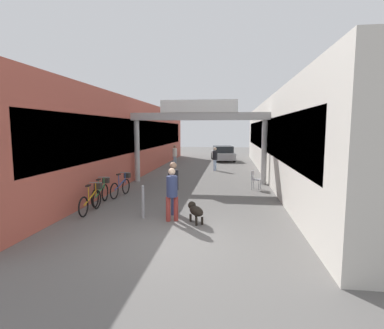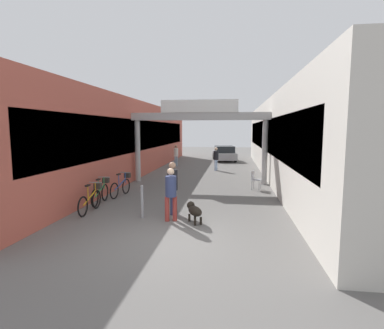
{
  "view_description": "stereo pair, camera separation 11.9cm",
  "coord_description": "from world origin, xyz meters",
  "px_view_note": "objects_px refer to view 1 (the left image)",
  "views": [
    {
      "loc": [
        1.62,
        -7.29,
        2.81
      ],
      "look_at": [
        0.0,
        5.42,
        1.3
      ],
      "focal_mm": 28.0,
      "sensor_mm": 36.0,
      "label": 1
    },
    {
      "loc": [
        1.74,
        -7.27,
        2.81
      ],
      "look_at": [
        0.0,
        5.42,
        1.3
      ],
      "focal_mm": 28.0,
      "sensor_mm": 36.0,
      "label": 2
    }
  ],
  "objects_px": {
    "bollard_post_metal": "(143,201)",
    "pedestrian_elderly_walking": "(175,154)",
    "cafe_chair_aluminium_nearer": "(255,178)",
    "bicycle_blue_third": "(122,186)",
    "parked_car_silver": "(223,153)",
    "bicycle_orange_nearest": "(92,199)",
    "bicycle_green_second": "(101,192)",
    "pedestrian_companion": "(173,184)",
    "dog_on_leash": "(195,210)",
    "pedestrian_carrying_crate": "(215,157)",
    "pedestrian_with_dog": "(172,191)"
  },
  "relations": [
    {
      "from": "pedestrian_carrying_crate",
      "to": "pedestrian_elderly_walking",
      "type": "distance_m",
      "value": 3.77
    },
    {
      "from": "cafe_chair_aluminium_nearer",
      "to": "bicycle_orange_nearest",
      "type": "bearing_deg",
      "value": -141.57
    },
    {
      "from": "pedestrian_with_dog",
      "to": "bicycle_green_second",
      "type": "bearing_deg",
      "value": 149.51
    },
    {
      "from": "parked_car_silver",
      "to": "bicycle_orange_nearest",
      "type": "bearing_deg",
      "value": -102.91
    },
    {
      "from": "bicycle_orange_nearest",
      "to": "bicycle_green_second",
      "type": "bearing_deg",
      "value": 98.97
    },
    {
      "from": "dog_on_leash",
      "to": "pedestrian_carrying_crate",
      "type": "bearing_deg",
      "value": 90.0
    },
    {
      "from": "pedestrian_companion",
      "to": "cafe_chair_aluminium_nearer",
      "type": "bearing_deg",
      "value": 56.34
    },
    {
      "from": "bicycle_orange_nearest",
      "to": "bollard_post_metal",
      "type": "xyz_separation_m",
      "value": [
        1.94,
        -0.47,
        0.1
      ]
    },
    {
      "from": "bicycle_orange_nearest",
      "to": "cafe_chair_aluminium_nearer",
      "type": "bearing_deg",
      "value": 38.43
    },
    {
      "from": "pedestrian_companion",
      "to": "pedestrian_carrying_crate",
      "type": "height_order",
      "value": "pedestrian_companion"
    },
    {
      "from": "pedestrian_with_dog",
      "to": "bollard_post_metal",
      "type": "height_order",
      "value": "pedestrian_with_dog"
    },
    {
      "from": "pedestrian_carrying_crate",
      "to": "cafe_chair_aluminium_nearer",
      "type": "xyz_separation_m",
      "value": [
        2.17,
        -6.26,
        -0.36
      ]
    },
    {
      "from": "pedestrian_companion",
      "to": "dog_on_leash",
      "type": "bearing_deg",
      "value": -44.76
    },
    {
      "from": "bollard_post_metal",
      "to": "pedestrian_companion",
      "type": "bearing_deg",
      "value": 33.19
    },
    {
      "from": "bicycle_green_second",
      "to": "cafe_chair_aluminium_nearer",
      "type": "distance_m",
      "value": 6.92
    },
    {
      "from": "pedestrian_carrying_crate",
      "to": "cafe_chair_aluminium_nearer",
      "type": "distance_m",
      "value": 6.64
    },
    {
      "from": "pedestrian_elderly_walking",
      "to": "bicycle_blue_third",
      "type": "distance_m",
      "value": 10.43
    },
    {
      "from": "bicycle_blue_third",
      "to": "pedestrian_carrying_crate",
      "type": "bearing_deg",
      "value": 67.21
    },
    {
      "from": "parked_car_silver",
      "to": "bicycle_green_second",
      "type": "bearing_deg",
      "value": -104.39
    },
    {
      "from": "pedestrian_carrying_crate",
      "to": "parked_car_silver",
      "type": "height_order",
      "value": "pedestrian_carrying_crate"
    },
    {
      "from": "pedestrian_elderly_walking",
      "to": "bicycle_blue_third",
      "type": "height_order",
      "value": "pedestrian_elderly_walking"
    },
    {
      "from": "bicycle_orange_nearest",
      "to": "parked_car_silver",
      "type": "xyz_separation_m",
      "value": [
        4.01,
        17.51,
        0.21
      ]
    },
    {
      "from": "dog_on_leash",
      "to": "bollard_post_metal",
      "type": "distance_m",
      "value": 1.73
    },
    {
      "from": "bicycle_green_second",
      "to": "bicycle_blue_third",
      "type": "bearing_deg",
      "value": 77.06
    },
    {
      "from": "pedestrian_carrying_crate",
      "to": "dog_on_leash",
      "type": "bearing_deg",
      "value": -90.0
    },
    {
      "from": "pedestrian_carrying_crate",
      "to": "bicycle_blue_third",
      "type": "distance_m",
      "value": 9.1
    },
    {
      "from": "bicycle_blue_third",
      "to": "parked_car_silver",
      "type": "xyz_separation_m",
      "value": [
        3.89,
        15.02,
        0.21
      ]
    },
    {
      "from": "dog_on_leash",
      "to": "bicycle_blue_third",
      "type": "distance_m",
      "value": 4.77
    },
    {
      "from": "pedestrian_elderly_walking",
      "to": "bicycle_green_second",
      "type": "bearing_deg",
      "value": -93.21
    },
    {
      "from": "pedestrian_elderly_walking",
      "to": "cafe_chair_aluminium_nearer",
      "type": "height_order",
      "value": "pedestrian_elderly_walking"
    },
    {
      "from": "pedestrian_companion",
      "to": "pedestrian_carrying_crate",
      "type": "relative_size",
      "value": 1.1
    },
    {
      "from": "pedestrian_with_dog",
      "to": "pedestrian_carrying_crate",
      "type": "distance_m",
      "value": 11.56
    },
    {
      "from": "pedestrian_with_dog",
      "to": "bicycle_green_second",
      "type": "xyz_separation_m",
      "value": [
        -3.1,
        1.83,
        -0.5
      ]
    },
    {
      "from": "pedestrian_elderly_walking",
      "to": "bollard_post_metal",
      "type": "bearing_deg",
      "value": -83.76
    },
    {
      "from": "bicycle_orange_nearest",
      "to": "parked_car_silver",
      "type": "bearing_deg",
      "value": 77.09
    },
    {
      "from": "pedestrian_elderly_walking",
      "to": "bollard_post_metal",
      "type": "distance_m",
      "value": 13.46
    },
    {
      "from": "bollard_post_metal",
      "to": "pedestrian_elderly_walking",
      "type": "bearing_deg",
      "value": 96.24
    },
    {
      "from": "bicycle_blue_third",
      "to": "cafe_chair_aluminium_nearer",
      "type": "distance_m",
      "value": 6.07
    },
    {
      "from": "pedestrian_with_dog",
      "to": "bicycle_green_second",
      "type": "distance_m",
      "value": 3.63
    },
    {
      "from": "bicycle_green_second",
      "to": "cafe_chair_aluminium_nearer",
      "type": "height_order",
      "value": "bicycle_green_second"
    },
    {
      "from": "pedestrian_with_dog",
      "to": "bicycle_blue_third",
      "type": "bearing_deg",
      "value": 131.45
    },
    {
      "from": "pedestrian_companion",
      "to": "bollard_post_metal",
      "type": "height_order",
      "value": "pedestrian_companion"
    },
    {
      "from": "pedestrian_companion",
      "to": "bicycle_green_second",
      "type": "relative_size",
      "value": 1.03
    },
    {
      "from": "dog_on_leash",
      "to": "pedestrian_elderly_walking",
      "type": "bearing_deg",
      "value": 103.08
    },
    {
      "from": "pedestrian_elderly_walking",
      "to": "dog_on_leash",
      "type": "xyz_separation_m",
      "value": [
        3.17,
        -13.63,
        -0.55
      ]
    },
    {
      "from": "cafe_chair_aluminium_nearer",
      "to": "parked_car_silver",
      "type": "relative_size",
      "value": 0.21
    },
    {
      "from": "bicycle_orange_nearest",
      "to": "pedestrian_elderly_walking",
      "type": "bearing_deg",
      "value": 87.89
    },
    {
      "from": "cafe_chair_aluminium_nearer",
      "to": "bicycle_green_second",
      "type": "bearing_deg",
      "value": -150.08
    },
    {
      "from": "pedestrian_with_dog",
      "to": "bicycle_orange_nearest",
      "type": "distance_m",
      "value": 3.03
    },
    {
      "from": "pedestrian_companion",
      "to": "parked_car_silver",
      "type": "height_order",
      "value": "pedestrian_companion"
    }
  ]
}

